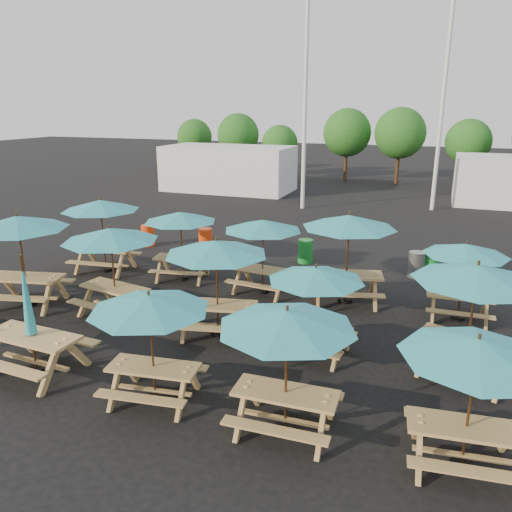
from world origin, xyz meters
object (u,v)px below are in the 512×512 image
(picnic_unit_7, at_px, (216,252))
(picnic_unit_14, at_px, (466,253))
(waste_bin_1, at_px, (205,239))
(picnic_unit_3, at_px, (30,326))
(picnic_unit_6, at_px, (149,308))
(picnic_unit_12, at_px, (477,354))
(picnic_unit_4, at_px, (110,239))
(waste_bin_3, at_px, (431,264))
(waste_bin_0, at_px, (148,235))
(picnic_unit_5, at_px, (180,220))
(picnic_unit_9, at_px, (287,325))
(waste_bin_2, at_px, (305,251))
(picnic_unit_10, at_px, (316,278))
(picnic_unit_13, at_px, (477,279))
(picnic_unit_8, at_px, (263,228))
(picnic_unit_11, at_px, (349,225))
(picnic_unit_1, at_px, (18,227))
(waste_bin_4, at_px, (416,265))
(picnic_unit_2, at_px, (101,209))

(picnic_unit_7, bearing_deg, picnic_unit_14, 15.84)
(waste_bin_1, bearing_deg, picnic_unit_3, -85.63)
(picnic_unit_6, bearing_deg, picnic_unit_7, 83.54)
(picnic_unit_12, relative_size, picnic_unit_14, 1.15)
(picnic_unit_4, relative_size, waste_bin_3, 3.39)
(picnic_unit_4, height_order, picnic_unit_14, picnic_unit_4)
(picnic_unit_4, xyz_separation_m, waste_bin_0, (-2.87, 6.12, -1.66))
(picnic_unit_12, bearing_deg, picnic_unit_14, 83.55)
(picnic_unit_3, relative_size, picnic_unit_4, 0.91)
(picnic_unit_3, xyz_separation_m, picnic_unit_5, (0.08, 6.16, 0.88))
(picnic_unit_9, bearing_deg, picnic_unit_3, 177.92)
(waste_bin_2, xyz_separation_m, waste_bin_3, (4.15, 0.02, 0.00))
(picnic_unit_4, xyz_separation_m, picnic_unit_10, (5.37, -0.32, -0.28))
(picnic_unit_5, bearing_deg, picnic_unit_12, -47.77)
(picnic_unit_5, height_order, picnic_unit_14, picnic_unit_5)
(picnic_unit_4, height_order, picnic_unit_10, picnic_unit_4)
(picnic_unit_7, bearing_deg, picnic_unit_5, 117.30)
(picnic_unit_9, bearing_deg, waste_bin_0, 130.93)
(picnic_unit_5, xyz_separation_m, waste_bin_3, (7.32, 3.06, -1.51))
(picnic_unit_4, distance_m, picnic_unit_13, 8.48)
(picnic_unit_13, xyz_separation_m, waste_bin_1, (-8.99, 6.56, -1.70))
(picnic_unit_6, distance_m, picnic_unit_12, 5.33)
(picnic_unit_9, bearing_deg, picnic_unit_8, 111.48)
(picnic_unit_7, height_order, picnic_unit_12, picnic_unit_7)
(picnic_unit_10, relative_size, waste_bin_3, 2.80)
(picnic_unit_6, bearing_deg, picnic_unit_11, 60.76)
(picnic_unit_3, xyz_separation_m, waste_bin_1, (-0.72, 9.45, -0.63))
(picnic_unit_1, height_order, picnic_unit_11, picnic_unit_1)
(picnic_unit_12, distance_m, waste_bin_3, 9.35)
(picnic_unit_11, xyz_separation_m, waste_bin_1, (-5.98, 3.40, -1.79))
(waste_bin_2, bearing_deg, waste_bin_1, 176.37)
(picnic_unit_11, height_order, waste_bin_1, picnic_unit_11)
(picnic_unit_13, height_order, waste_bin_4, picnic_unit_13)
(picnic_unit_1, relative_size, picnic_unit_14, 1.46)
(picnic_unit_6, distance_m, picnic_unit_7, 2.96)
(picnic_unit_1, bearing_deg, picnic_unit_10, -13.63)
(waste_bin_0, bearing_deg, picnic_unit_9, -47.54)
(picnic_unit_8, height_order, picnic_unit_13, picnic_unit_13)
(picnic_unit_1, distance_m, waste_bin_0, 6.68)
(picnic_unit_2, relative_size, picnic_unit_5, 1.04)
(picnic_unit_5, xyz_separation_m, picnic_unit_14, (8.12, -0.31, -0.13))
(picnic_unit_7, bearing_deg, picnic_unit_13, -12.90)
(picnic_unit_8, xyz_separation_m, picnic_unit_14, (5.36, -0.08, -0.15))
(picnic_unit_5, distance_m, picnic_unit_9, 8.17)
(waste_bin_0, height_order, waste_bin_1, same)
(picnic_unit_8, relative_size, picnic_unit_13, 0.80)
(picnic_unit_2, height_order, picnic_unit_9, picnic_unit_2)
(picnic_unit_1, distance_m, picnic_unit_3, 4.15)
(picnic_unit_5, height_order, picnic_unit_8, picnic_unit_8)
(waste_bin_3, bearing_deg, picnic_unit_10, -108.98)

